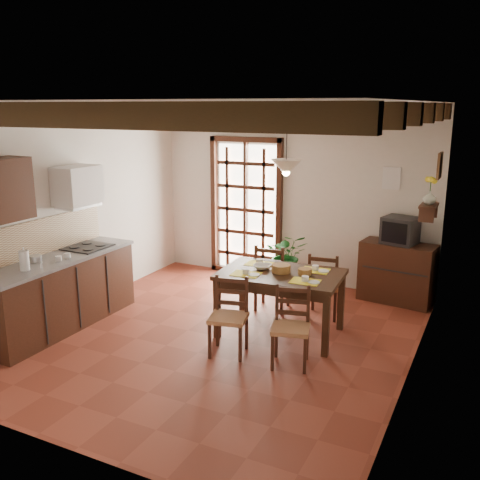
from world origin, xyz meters
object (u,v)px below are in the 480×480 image
Objects in this scene: chair_far_left at (272,289)px; pendant_lamp at (286,166)px; chair_near_right at (290,341)px; kitchen_counter at (60,291)px; chair_near_left at (229,331)px; dining_table at (281,280)px; chair_far_right at (324,296)px; potted_plant at (287,252)px; crt_tv at (400,230)px; sideboard at (397,273)px.

chair_far_left is 1.11× the size of pendant_lamp.
chair_near_right is 1.67m from chair_far_left.
chair_near_right is at bearing 5.97° from kitchen_counter.
chair_near_left is 2.03m from pendant_lamp.
chair_far_right is (0.32, 0.77, -0.41)m from dining_table.
potted_plant is at bearing 97.04° from chair_near_right.
potted_plant reaches higher than crt_tv.
kitchen_counter is 4.66m from crt_tv.
chair_near_left is at bearing -116.16° from dining_table.
kitchen_counter is 2.80m from dining_table.
chair_far_right is at bearing 78.51° from chair_near_right.
chair_near_left is 0.94× the size of chair_far_left.
dining_table is 1.49× the size of sideboard.
sideboard is 1.65m from potted_plant.
chair_far_right is at bearing -114.39° from crt_tv.
kitchen_counter is at bearing 170.73° from chair_near_right.
chair_near_right is (0.41, -0.72, -0.42)m from dining_table.
chair_far_left is at bearing -137.49° from sideboard.
chair_far_right is 1.94m from pendant_lamp.
chair_far_left is 1.93m from pendant_lamp.
chair_near_left is at bearing 60.38° from chair_far_right.
chair_far_left is 1.84m from sideboard.
sideboard is at bearing 102.76° from crt_tv.
chair_far_left is 1.05× the size of chair_far_right.
pendant_lamp reaches higher than chair_far_left.
pendant_lamp is (0.32, 0.87, 1.80)m from chair_near_left.
sideboard is (1.40, 2.56, 0.16)m from chair_near_left.
chair_far_right is 0.49× the size of potted_plant.
dining_table is at bearing -71.28° from potted_plant.
chair_near_right is at bearing -97.78° from sideboard.
chair_far_right is 1.27m from potted_plant.
chair_far_left is 0.52× the size of potted_plant.
crt_tv is at bearing 57.31° from pendant_lamp.
crt_tv is at bearing 4.75° from potted_plant.
chair_near_left is at bearing -105.89° from crt_tv.
kitchen_counter is 3.43m from chair_far_right.
chair_far_right reaches higher than dining_table.
kitchen_counter reaches higher than chair_far_left.
pendant_lamp is (-1.08, -1.69, 1.64)m from sideboard.
chair_near_left is 0.73m from chair_near_right.
kitchen_counter is 1.24× the size of potted_plant.
dining_table is (2.59, 1.04, 0.22)m from kitchen_counter.
chair_far_right is at bearing 54.45° from chair_near_left.
chair_far_left is 0.73m from chair_far_right.
dining_table is at bearing -114.06° from sideboard.
pendant_lamp reaches higher than chair_near_left.
sideboard is 0.62m from crt_tv.
chair_far_left is (-0.10, 1.50, 0.02)m from chair_near_left.
chair_near_right is 0.93× the size of chair_far_left.
potted_plant reaches higher than chair_far_right.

